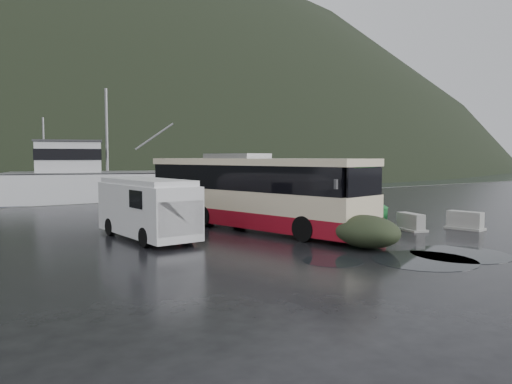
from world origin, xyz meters
TOP-DOWN VIEW (x-y plane):
  - ground at (0.00, 0.00)m, footprint 160.00×160.00m
  - quay_edge at (0.00, 20.00)m, footprint 160.00×0.60m
  - coach_bus at (1.25, 2.68)m, footprint 5.37×13.02m
  - white_van at (-4.05, 2.69)m, footprint 2.25×6.07m
  - waste_bin_left at (4.92, -0.68)m, footprint 1.19×1.19m
  - waste_bin_right at (5.99, -0.63)m, footprint 1.26×1.26m
  - dome_tent at (1.89, -3.90)m, footprint 2.79×3.46m
  - ticket_kiosk at (5.34, 1.07)m, footprint 3.71×3.09m
  - jersey_barrier_a at (6.85, -2.12)m, footprint 1.19×1.74m
  - jersey_barrier_b at (9.22, -3.37)m, footprint 1.07×1.79m
  - jersey_barrier_c at (6.20, -0.11)m, footprint 1.32×1.88m
  - fishing_trawler at (5.99, 27.25)m, footprint 28.17×14.40m
  - puddles at (2.71, -4.45)m, footprint 8.55×14.38m

SIDE VIEW (x-z plane):
  - ground at x=0.00m, z-range 0.00..0.00m
  - quay_edge at x=0.00m, z-range -0.75..0.75m
  - coach_bus at x=1.25m, z-range -1.79..1.79m
  - white_van at x=-4.05m, z-range -1.26..1.26m
  - waste_bin_left at x=4.92m, z-range -0.66..0.66m
  - waste_bin_right at x=5.99m, z-range -0.72..0.72m
  - dome_tent at x=1.89m, z-range -0.60..0.60m
  - ticket_kiosk at x=5.34m, z-range -1.28..1.28m
  - jersey_barrier_a at x=6.85m, z-range -0.40..0.40m
  - jersey_barrier_b at x=9.22m, z-range -0.42..0.42m
  - jersey_barrier_c at x=6.20m, z-range -0.43..0.43m
  - fishing_trawler at x=5.99m, z-range -5.53..5.53m
  - puddles at x=2.71m, z-range 0.00..0.01m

